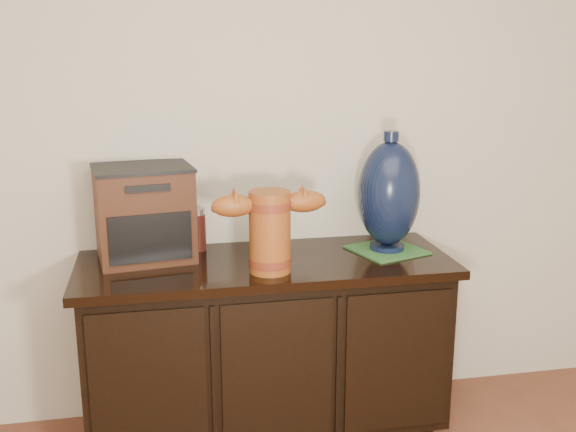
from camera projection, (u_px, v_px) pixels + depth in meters
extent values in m
plane|color=beige|center=(254.00, 114.00, 2.76)|extent=(4.50, 0.00, 4.50)
cube|color=black|center=(267.00, 423.00, 2.82)|extent=(1.29, 0.45, 0.08)
cube|color=black|center=(266.00, 343.00, 2.73)|extent=(1.40, 0.50, 0.64)
cube|color=black|center=(265.00, 264.00, 2.64)|extent=(1.46, 0.56, 0.03)
cube|color=black|center=(149.00, 385.00, 2.40)|extent=(0.41, 0.01, 0.56)
cube|color=black|center=(277.00, 373.00, 2.48)|extent=(0.41, 0.01, 0.56)
cube|color=black|center=(397.00, 362.00, 2.57)|extent=(0.41, 0.01, 0.56)
cylinder|color=#964C1B|center=(270.00, 232.00, 2.47)|extent=(0.16, 0.16, 0.31)
cylinder|color=#43140D|center=(270.00, 261.00, 2.50)|extent=(0.17, 0.17, 0.03)
cylinder|color=#43140D|center=(270.00, 205.00, 2.44)|extent=(0.17, 0.17, 0.03)
ellipsoid|color=#964C1B|center=(234.00, 206.00, 2.41)|extent=(0.17, 0.09, 0.08)
ellipsoid|color=#964C1B|center=(305.00, 201.00, 2.48)|extent=(0.17, 0.09, 0.08)
cube|color=#3C1D0F|center=(144.00, 214.00, 2.62)|extent=(0.40, 0.34, 0.36)
cube|color=black|center=(151.00, 238.00, 2.50)|extent=(0.30, 0.05, 0.18)
cube|color=black|center=(142.00, 168.00, 2.57)|extent=(0.41, 0.35, 0.01)
cube|color=#2D602B|center=(387.00, 250.00, 2.76)|extent=(0.33, 0.33, 0.01)
cylinder|color=black|center=(387.00, 247.00, 2.75)|extent=(0.14, 0.14, 0.02)
ellipsoid|color=black|center=(389.00, 194.00, 2.70)|extent=(0.32, 0.32, 0.42)
cylinder|color=black|center=(391.00, 136.00, 2.64)|extent=(0.06, 0.06, 0.04)
cylinder|color=#54160E|center=(198.00, 232.00, 2.75)|extent=(0.06, 0.06, 0.15)
cylinder|color=silver|center=(198.00, 211.00, 2.73)|extent=(0.06, 0.06, 0.03)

